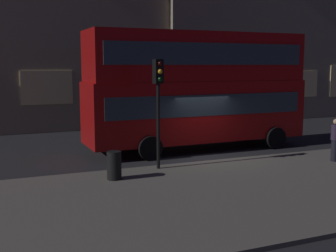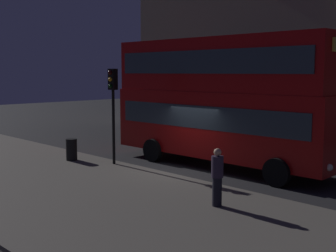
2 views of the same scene
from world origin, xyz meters
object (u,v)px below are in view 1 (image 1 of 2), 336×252
Objects in this scene: double_decker_bus at (197,85)px; traffic_light_near_kerb at (158,91)px; litter_bin at (114,165)px; pedestrian at (335,139)px.

double_decker_bus reaches higher than traffic_light_near_kerb.
double_decker_bus is 10.94× the size of litter_bin.
litter_bin is (-4.98, -3.99, -2.34)m from double_decker_bus.
traffic_light_near_kerb is 2.36× the size of pedestrian.
litter_bin is at bearing -142.10° from double_decker_bus.
double_decker_bus is 6.13× the size of pedestrian.
pedestrian reaches higher than litter_bin.
litter_bin is (-8.61, 0.69, -0.39)m from pedestrian.
double_decker_bus is at bearing 13.82° from pedestrian.
pedestrian is (6.73, -1.51, -1.96)m from traffic_light_near_kerb.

